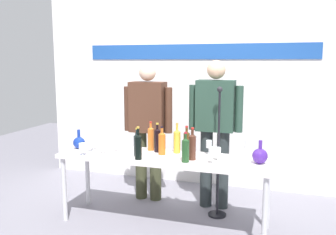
{
  "coord_description": "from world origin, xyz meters",
  "views": [
    {
      "loc": [
        1.15,
        -3.4,
        1.69
      ],
      "look_at": [
        0.0,
        0.15,
        1.11
      ],
      "focal_mm": 38.91,
      "sensor_mm": 36.0,
      "label": 1
    }
  ],
  "objects_px": {
    "wine_bottle_5": "(177,140)",
    "wine_bottle_7": "(187,141)",
    "decanter_blue_left": "(79,142)",
    "presenter_right": "(215,124)",
    "wine_bottle_4": "(138,146)",
    "wine_bottle_0": "(192,146)",
    "wine_bottle_8": "(137,144)",
    "wine_glass_left_3": "(82,147)",
    "wine_glass_left_4": "(117,142)",
    "wine_bottle_3": "(157,139)",
    "wine_glass_left_0": "(102,144)",
    "display_table": "(163,162)",
    "microphone_stand": "(218,174)",
    "wine_bottle_1": "(151,138)",
    "wine_glass_right_0": "(212,152)",
    "wine_glass_left_2": "(89,143)",
    "wine_glass_right_1": "(209,144)",
    "decanter_blue_right": "(260,156)",
    "wine_glass_right_2": "(218,151)",
    "wine_bottle_2": "(162,142)",
    "presenter_left": "(148,123)",
    "wine_glass_left_1": "(93,141)",
    "wine_glass_right_3": "(248,146)",
    "wine_bottle_6": "(186,149)"
  },
  "relations": [
    {
      "from": "microphone_stand",
      "to": "wine_glass_left_2",
      "type": "bearing_deg",
      "value": -159.78
    },
    {
      "from": "wine_bottle_2",
      "to": "wine_glass_right_0",
      "type": "distance_m",
      "value": 0.59
    },
    {
      "from": "decanter_blue_left",
      "to": "microphone_stand",
      "type": "distance_m",
      "value": 1.56
    },
    {
      "from": "presenter_right",
      "to": "wine_glass_left_4",
      "type": "distance_m",
      "value": 1.12
    },
    {
      "from": "presenter_left",
      "to": "wine_glass_left_1",
      "type": "height_order",
      "value": "presenter_left"
    },
    {
      "from": "wine_bottle_5",
      "to": "wine_bottle_7",
      "type": "relative_size",
      "value": 1.09
    },
    {
      "from": "wine_bottle_7",
      "to": "wine_glass_right_2",
      "type": "relative_size",
      "value": 2.19
    },
    {
      "from": "wine_glass_left_3",
      "to": "wine_glass_left_4",
      "type": "bearing_deg",
      "value": 39.98
    },
    {
      "from": "wine_glass_left_2",
      "to": "wine_glass_right_0",
      "type": "xyz_separation_m",
      "value": [
        1.32,
        -0.04,
        0.01
      ]
    },
    {
      "from": "wine_bottle_0",
      "to": "wine_glass_right_3",
      "type": "height_order",
      "value": "wine_bottle_0"
    },
    {
      "from": "wine_bottle_3",
      "to": "presenter_right",
      "type": "bearing_deg",
      "value": 42.56
    },
    {
      "from": "display_table",
      "to": "wine_glass_left_0",
      "type": "bearing_deg",
      "value": -170.18
    },
    {
      "from": "wine_glass_left_0",
      "to": "microphone_stand",
      "type": "relative_size",
      "value": 0.1
    },
    {
      "from": "display_table",
      "to": "decanter_blue_left",
      "type": "height_order",
      "value": "decanter_blue_left"
    },
    {
      "from": "wine_bottle_1",
      "to": "wine_glass_left_0",
      "type": "relative_size",
      "value": 2.18
    },
    {
      "from": "presenter_left",
      "to": "wine_glass_left_1",
      "type": "distance_m",
      "value": 0.75
    },
    {
      "from": "wine_bottle_2",
      "to": "wine_bottle_7",
      "type": "bearing_deg",
      "value": 27.0
    },
    {
      "from": "wine_bottle_0",
      "to": "wine_bottle_7",
      "type": "xyz_separation_m",
      "value": [
        -0.12,
        0.22,
        -0.01
      ]
    },
    {
      "from": "decanter_blue_left",
      "to": "presenter_right",
      "type": "height_order",
      "value": "presenter_right"
    },
    {
      "from": "decanter_blue_left",
      "to": "wine_glass_left_3",
      "type": "bearing_deg",
      "value": -52.3
    },
    {
      "from": "decanter_blue_right",
      "to": "microphone_stand",
      "type": "xyz_separation_m",
      "value": [
        -0.46,
        0.37,
        -0.34
      ]
    },
    {
      "from": "presenter_right",
      "to": "wine_bottle_4",
      "type": "relative_size",
      "value": 5.2
    },
    {
      "from": "wine_bottle_8",
      "to": "wine_bottle_1",
      "type": "bearing_deg",
      "value": 77.61
    },
    {
      "from": "wine_glass_left_2",
      "to": "wine_glass_left_3",
      "type": "height_order",
      "value": "wine_glass_left_2"
    },
    {
      "from": "wine_glass_right_0",
      "to": "wine_glass_right_2",
      "type": "relative_size",
      "value": 1.21
    },
    {
      "from": "wine_bottle_7",
      "to": "wine_glass_left_0",
      "type": "xyz_separation_m",
      "value": [
        -0.83,
        -0.28,
        -0.03
      ]
    },
    {
      "from": "presenter_right",
      "to": "wine_bottle_1",
      "type": "xyz_separation_m",
      "value": [
        -0.62,
        -0.44,
        -0.11
      ]
    },
    {
      "from": "wine_bottle_3",
      "to": "wine_glass_left_0",
      "type": "relative_size",
      "value": 2.16
    },
    {
      "from": "presenter_right",
      "to": "wine_bottle_8",
      "type": "xyz_separation_m",
      "value": [
        -0.67,
        -0.68,
        -0.12
      ]
    },
    {
      "from": "wine_bottle_5",
      "to": "wine_bottle_7",
      "type": "height_order",
      "value": "wine_bottle_5"
    },
    {
      "from": "wine_bottle_5",
      "to": "wine_bottle_4",
      "type": "bearing_deg",
      "value": -128.6
    },
    {
      "from": "decanter_blue_right",
      "to": "wine_bottle_7",
      "type": "xyz_separation_m",
      "value": [
        -0.75,
        0.15,
        0.05
      ]
    },
    {
      "from": "wine_bottle_8",
      "to": "wine_glass_left_0",
      "type": "distance_m",
      "value": 0.37
    },
    {
      "from": "wine_glass_left_1",
      "to": "wine_glass_right_0",
      "type": "xyz_separation_m",
      "value": [
        1.33,
        -0.13,
        0.01
      ]
    },
    {
      "from": "decanter_blue_left",
      "to": "wine_bottle_1",
      "type": "xyz_separation_m",
      "value": [
        0.78,
        0.17,
        0.07
      ]
    },
    {
      "from": "wine_bottle_3",
      "to": "wine_glass_left_4",
      "type": "height_order",
      "value": "wine_bottle_3"
    },
    {
      "from": "presenter_right",
      "to": "wine_glass_left_0",
      "type": "xyz_separation_m",
      "value": [
        -1.04,
        -0.74,
        -0.14
      ]
    },
    {
      "from": "wine_bottle_0",
      "to": "wine_bottle_8",
      "type": "bearing_deg",
      "value": -178.92
    },
    {
      "from": "decanter_blue_right",
      "to": "wine_bottle_6",
      "type": "bearing_deg",
      "value": -166.48
    },
    {
      "from": "wine_glass_left_2",
      "to": "wine_glass_right_2",
      "type": "height_order",
      "value": "wine_glass_left_2"
    },
    {
      "from": "presenter_left",
      "to": "wine_bottle_3",
      "type": "relative_size",
      "value": 5.31
    },
    {
      "from": "display_table",
      "to": "wine_bottle_7",
      "type": "xyz_separation_m",
      "value": [
        0.2,
        0.17,
        0.19
      ]
    },
    {
      "from": "wine_bottle_0",
      "to": "wine_bottle_7",
      "type": "distance_m",
      "value": 0.25
    },
    {
      "from": "wine_bottle_0",
      "to": "wine_glass_left_0",
      "type": "xyz_separation_m",
      "value": [
        -0.94,
        -0.06,
        -0.04
      ]
    },
    {
      "from": "decanter_blue_right",
      "to": "wine_bottle_1",
      "type": "relative_size",
      "value": 0.71
    },
    {
      "from": "wine_bottle_0",
      "to": "microphone_stand",
      "type": "relative_size",
      "value": 0.22
    },
    {
      "from": "wine_glass_right_0",
      "to": "presenter_right",
      "type": "bearing_deg",
      "value": 98.88
    },
    {
      "from": "wine_glass_right_1",
      "to": "microphone_stand",
      "type": "bearing_deg",
      "value": 69.34
    },
    {
      "from": "display_table",
      "to": "presenter_right",
      "type": "height_order",
      "value": "presenter_right"
    },
    {
      "from": "wine_bottle_8",
      "to": "wine_glass_right_2",
      "type": "bearing_deg",
      "value": 3.42
    }
  ]
}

